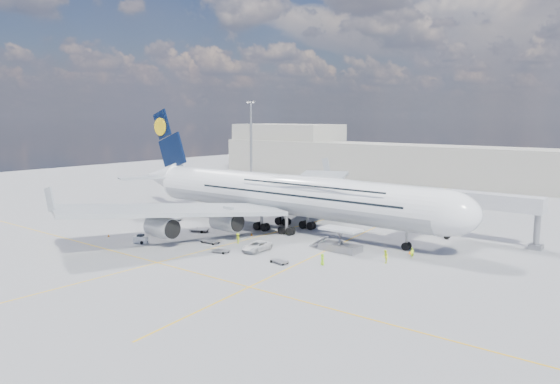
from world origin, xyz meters
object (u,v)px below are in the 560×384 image
Objects in this scene: cone_wing_left_outer at (300,198)px; cone_tail at (136,209)px; jet_bridge at (463,203)px; dolly_nose_near at (221,251)px; baggage_tug at (141,239)px; crew_loader at (385,257)px; cargo_loader at (339,243)px; light_mast at (251,145)px; dolly_back at (174,215)px; cone_wing_right_outer at (108,235)px; dolly_row_a at (199,230)px; catering_truck_inner at (321,200)px; crew_nose at (412,253)px; dolly_row_b at (150,222)px; crew_tug at (238,238)px; catering_truck_outer at (313,195)px; service_van at (257,246)px; cone_wing_left_inner at (305,213)px; dolly_row_c at (210,241)px; airliner at (286,194)px; crew_van at (322,259)px; dolly_nose_far at (279,261)px; crew_wing at (152,225)px; cone_wing_right_inner at (252,234)px; cone_nose at (410,252)px.

cone_tail is at bearing -116.30° from cone_wing_left_outer.
dolly_nose_near is (-26.69, -30.94, -6.55)m from jet_bridge.
baggage_tug is 4.35× the size of cone_wing_left_outer.
cargo_loader is at bearing -132.34° from crew_loader.
jet_bridge is 74.11m from light_mast.
dolly_back is 6.93× the size of cone_wing_right_outer.
dolly_row_a is 35.05m from catering_truck_inner.
crew_nose is at bearing -36.97° from cone_wing_left_outer.
jet_bridge reaches higher than crew_nose.
dolly_nose_near is at bearing -65.49° from cone_wing_left_outer.
crew_tug is (22.40, 0.87, -0.07)m from dolly_row_b.
catering_truck_outer is at bearing 129.36° from crew_tug.
service_van is 9.18× the size of cone_wing_left_outer.
jet_bridge is at bearing -8.00° from cone_wing_left_inner.
dolly_row_c is 1.93× the size of crew_tug.
airliner is at bearing 15.47° from dolly_back.
dolly_row_c is 2.02× the size of crew_van.
catering_truck_inner is (-22.10, 42.43, 1.68)m from dolly_nose_far.
dolly_row_c is 16.67m from crew_wing.
crew_van is 22.43m from cone_wing_right_inner.
catering_truck_inner is 14.16× the size of cone_wing_right_inner.
dolly_row_c is 6.29× the size of cone_nose.
service_van is (30.46, -8.60, -0.37)m from dolly_back.
dolly_row_a is at bearing -77.56° from cone_wing_left_outer.
light_mast is at bearing 108.96° from dolly_nose_near.
crew_nose is at bearing 35.35° from dolly_row_b.
dolly_row_c is at bearing -25.34° from dolly_back.
dolly_row_c is at bearing -153.94° from cone_nose.
airliner is 3.10× the size of light_mast.
jet_bridge is 5.51× the size of dolly_back.
dolly_back is 34.30m from catering_truck_inner.
dolly_nose_near is 37.52m from cone_wing_left_inner.
light_mast is 46.67× the size of cone_nose.
dolly_row_c is 11.77m from baggage_tug.
catering_truck_outer reaches higher than cone_wing_right_inner.
airliner is 149.87× the size of cone_wing_left_inner.
jet_bridge is at bearing 75.86° from cone_nose.
service_van is 3.47× the size of crew_wing.
cargo_loader is 21.92m from dolly_row_c.
dolly_row_c is 0.46× the size of catering_truck_inner.
dolly_row_b is at bearing -72.48° from catering_truck_outer.
crew_van is (27.53, -39.26, -1.14)m from catering_truck_inner.
cone_tail reaches higher than dolly_row_c.
dolly_back is 25.46m from crew_tug.
crew_nose is 3.19× the size of cone_wing_right_outer.
cone_tail is (-67.38, -0.75, -0.48)m from crew_nose.
cone_wing_right_outer is at bearing -156.75° from dolly_nose_far.
baggage_tug is at bearing -98.55° from crew_loader.
cone_wing_left_inner is 21.66m from cone_wing_left_outer.
baggage_tug is 8.52m from cone_wing_right_outer.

